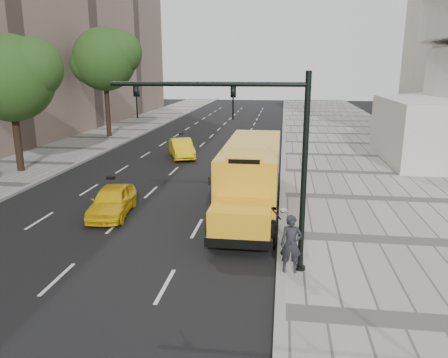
# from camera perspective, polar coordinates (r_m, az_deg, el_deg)

# --- Properties ---
(ground) EXTENTS (140.00, 140.00, 0.00)m
(ground) POSITION_cam_1_polar(r_m,az_deg,el_deg) (23.45, -7.18, -1.82)
(ground) COLOR black
(ground) RESTS_ON ground
(sidewalk_museum) EXTENTS (12.00, 140.00, 0.15)m
(sidewalk_museum) POSITION_cam_1_polar(r_m,az_deg,el_deg) (23.48, 22.47, -2.61)
(sidewalk_museum) COLOR #97958F
(sidewalk_museum) RESTS_ON ground
(curb_museum) EXTENTS (0.30, 140.00, 0.15)m
(curb_museum) POSITION_cam_1_polar(r_m,az_deg,el_deg) (22.67, 7.65, -2.20)
(curb_museum) COLOR gray
(curb_museum) RESTS_ON ground
(curb_far) EXTENTS (0.30, 140.00, 0.15)m
(curb_far) POSITION_cam_1_polar(r_m,az_deg,el_deg) (26.60, -24.08, -0.87)
(curb_far) COLOR gray
(curb_far) RESTS_ON ground
(tree_b) EXTENTS (5.87, 5.22, 8.47)m
(tree_b) POSITION_cam_1_polar(r_m,az_deg,el_deg) (29.85, -25.98, 11.84)
(tree_b) COLOR black
(tree_b) RESTS_ON ground
(tree_c) EXTENTS (6.40, 5.69, 10.07)m
(tree_c) POSITION_cam_1_polar(r_m,az_deg,el_deg) (42.70, -15.23, 14.90)
(tree_c) COLOR black
(tree_c) RESTS_ON ground
(school_bus) EXTENTS (2.96, 11.56, 3.19)m
(school_bus) POSITION_cam_1_polar(r_m,az_deg,el_deg) (20.78, 3.64, 1.19)
(school_bus) COLOR yellow
(school_bus) RESTS_ON ground
(taxi_near) EXTENTS (2.03, 4.10, 1.35)m
(taxi_near) POSITION_cam_1_polar(r_m,az_deg,el_deg) (20.27, -14.40, -2.78)
(taxi_near) COLOR yellow
(taxi_near) RESTS_ON ground
(taxi_far) EXTENTS (2.88, 4.44, 1.38)m
(taxi_far) POSITION_cam_1_polar(r_m,az_deg,el_deg) (32.49, -5.55, 4.00)
(taxi_far) COLOR yellow
(taxi_far) RESTS_ON ground
(pedestrian) EXTENTS (0.70, 0.47, 1.88)m
(pedestrian) POSITION_cam_1_polar(r_m,az_deg,el_deg) (14.04, 8.76, -8.41)
(pedestrian) COLOR #212327
(pedestrian) RESTS_ON sidewalk_museum
(traffic_signal) EXTENTS (6.18, 0.36, 6.40)m
(traffic_signal) POSITION_cam_1_polar(r_m,az_deg,el_deg) (13.42, 4.54, 4.05)
(traffic_signal) COLOR black
(traffic_signal) RESTS_ON ground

